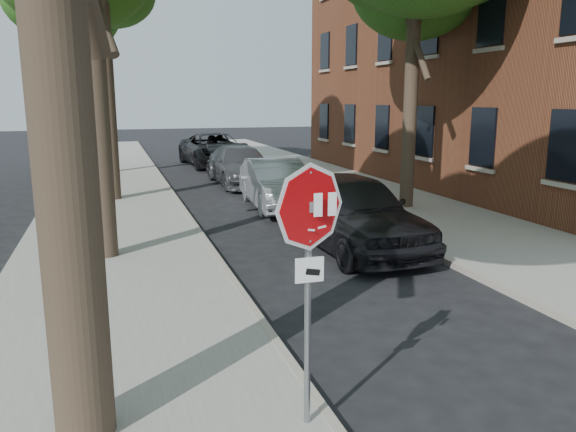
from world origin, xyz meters
name	(u,v)px	position (x,y,z in m)	size (l,w,h in m)	color
ground	(370,421)	(0.00, 0.00, 0.00)	(120.00, 120.00, 0.00)	black
sidewalk_left	(111,212)	(-2.50, 12.00, 0.06)	(4.00, 55.00, 0.12)	gray
sidewalk_right	(376,197)	(6.00, 12.00, 0.06)	(4.00, 55.00, 0.12)	gray
curb_left	(182,208)	(-0.45, 12.00, 0.07)	(0.12, 55.00, 0.13)	#9E9384
curb_right	(319,200)	(3.95, 12.00, 0.07)	(0.12, 55.00, 0.13)	#9E9384
stop_sign	(309,246)	(-0.70, -0.03, 1.95)	(0.76, 0.34, 2.61)	gray
tree_far	(93,2)	(-2.72, 21.11, 7.21)	(5.29, 4.91, 9.33)	black
car_a	(351,211)	(2.60, 6.43, 0.85)	(2.02, 5.02, 1.71)	black
car_b	(276,184)	(2.36, 11.49, 0.74)	(1.57, 4.49, 1.48)	#A3A6AA
car_c	(240,166)	(2.39, 16.57, 0.74)	(2.06, 5.07, 1.47)	#414246
car_d	(215,150)	(2.54, 22.94, 0.81)	(2.70, 5.85, 1.62)	black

